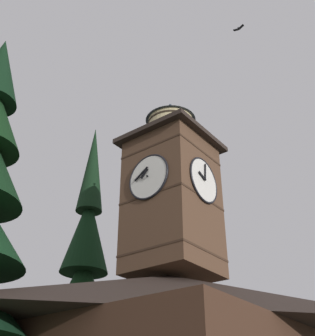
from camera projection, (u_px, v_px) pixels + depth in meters
The scene contains 3 objects.
clock_tower at pixel (172, 191), 21.81m from camera, with size 4.32×4.32×9.71m.
pine_tree_behind at pixel (80, 312), 25.03m from camera, with size 5.28×5.28×20.41m.
flying_bird_high at pixel (239, 28), 24.03m from camera, with size 0.19×0.65×0.15m.
Camera 1 is at (17.39, 10.71, 2.33)m, focal length 47.30 mm.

